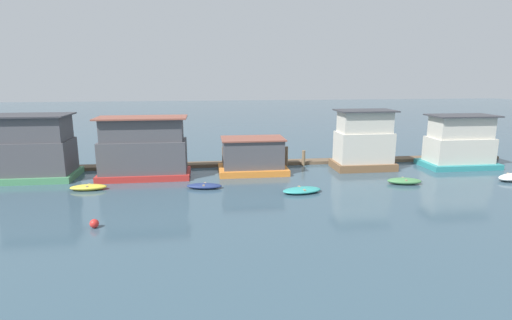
{
  "coord_description": "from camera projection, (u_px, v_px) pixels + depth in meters",
  "views": [
    {
      "loc": [
        -4.12,
        -33.77,
        8.51
      ],
      "look_at": [
        0.0,
        -1.0,
        1.4
      ],
      "focal_mm": 28.0,
      "sensor_mm": 36.0,
      "label": 1
    }
  ],
  "objects": [
    {
      "name": "ground_plane",
      "position": [
        255.0,
        173.0,
        35.05
      ],
      "size": [
        200.0,
        200.0,
        0.0
      ],
      "primitive_type": "plane",
      "color": "#385160"
    },
    {
      "name": "houseboat_red",
      "position": [
        144.0,
        150.0,
        33.1
      ],
      "size": [
        7.47,
        3.43,
        5.11
      ],
      "color": "red",
      "rests_on": "ground_plane"
    },
    {
      "name": "dinghy_teal",
      "position": [
        302.0,
        190.0,
        29.24
      ],
      "size": [
        3.14,
        1.94,
        0.38
      ],
      "color": "teal",
      "rests_on": "ground_plane"
    },
    {
      "name": "dinghy_green",
      "position": [
        404.0,
        181.0,
        31.59
      ],
      "size": [
        2.84,
        1.72,
        0.47
      ],
      "color": "#47844C",
      "rests_on": "ground_plane"
    },
    {
      "name": "buoy_red",
      "position": [
        94.0,
        223.0,
        22.55
      ],
      "size": [
        0.51,
        0.51,
        0.51
      ],
      "primitive_type": "sphere",
      "color": "red",
      "rests_on": "ground_plane"
    },
    {
      "name": "houseboat_teal",
      "position": [
        459.0,
        144.0,
        37.12
      ],
      "size": [
        6.6,
        3.89,
        4.86
      ],
      "color": "teal",
      "rests_on": "ground_plane"
    },
    {
      "name": "dinghy_yellow",
      "position": [
        88.0,
        187.0,
        29.92
      ],
      "size": [
        2.69,
        1.13,
        0.43
      ],
      "color": "yellow",
      "rests_on": "ground_plane"
    },
    {
      "name": "mooring_post_near_right",
      "position": [
        304.0,
        158.0,
        37.86
      ],
      "size": [
        0.31,
        0.31,
        1.45
      ],
      "primitive_type": "cylinder",
      "color": "#846B4C",
      "rests_on": "ground_plane"
    },
    {
      "name": "mooring_post_centre",
      "position": [
        224.0,
        157.0,
        36.88
      ],
      "size": [
        0.3,
        0.3,
        1.99
      ],
      "primitive_type": "cylinder",
      "color": "brown",
      "rests_on": "ground_plane"
    },
    {
      "name": "mooring_post_far_right",
      "position": [
        286.0,
        156.0,
        37.61
      ],
      "size": [
        0.28,
        0.28,
        1.86
      ],
      "primitive_type": "cylinder",
      "color": "brown",
      "rests_on": "ground_plane"
    },
    {
      "name": "houseboat_orange",
      "position": [
        253.0,
        156.0,
        35.02
      ],
      "size": [
        5.97,
        3.92,
        3.09
      ],
      "color": "orange",
      "rests_on": "ground_plane"
    },
    {
      "name": "houseboat_brown",
      "position": [
        364.0,
        142.0,
        36.26
      ],
      "size": [
        5.42,
        3.32,
        5.39
      ],
      "color": "brown",
      "rests_on": "ground_plane"
    },
    {
      "name": "dock_walkway",
      "position": [
        250.0,
        163.0,
        38.3
      ],
      "size": [
        51.0,
        1.42,
        0.3
      ],
      "primitive_type": "cube",
      "color": "brown",
      "rests_on": "ground_plane"
    },
    {
      "name": "houseboat_green",
      "position": [
        35.0,
        149.0,
        32.68
      ],
      "size": [
        6.24,
        4.15,
        5.33
      ],
      "color": "#4C9360",
      "rests_on": "ground_plane"
    },
    {
      "name": "dinghy_navy",
      "position": [
        204.0,
        186.0,
        30.36
      ],
      "size": [
        2.82,
        1.48,
        0.38
      ],
      "color": "navy",
      "rests_on": "ground_plane"
    }
  ]
}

